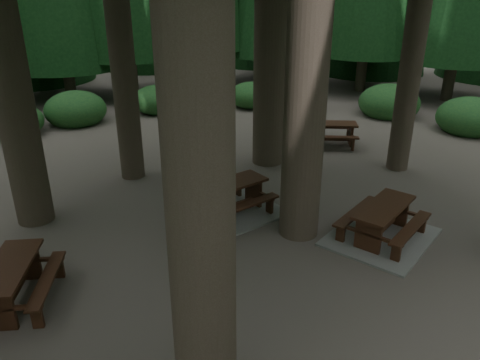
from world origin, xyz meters
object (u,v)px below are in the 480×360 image
picnic_table_c (229,203)px  picnic_table_a (382,227)px  picnic_table_b (11,278)px  picnic_table_d (330,130)px

picnic_table_c → picnic_table_a: bearing=-56.8°
picnic_table_a → picnic_table_c: 3.45m
picnic_table_b → picnic_table_c: picnic_table_c is taller
picnic_table_a → picnic_table_c: (-2.35, 2.53, 0.01)m
picnic_table_b → picnic_table_c: (4.71, 1.25, -0.22)m
picnic_table_a → picnic_table_d: 6.17m
picnic_table_a → picnic_table_c: picnic_table_c is taller
picnic_table_b → picnic_table_c: size_ratio=0.80×
picnic_table_a → picnic_table_d: picnic_table_a is taller
picnic_table_a → picnic_table_d: (2.86, 5.46, 0.23)m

